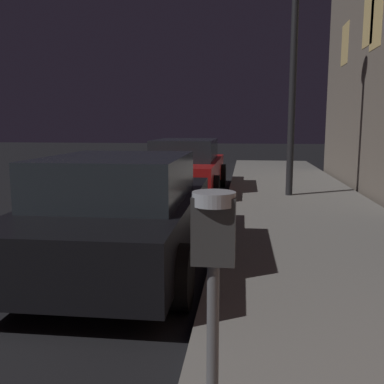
# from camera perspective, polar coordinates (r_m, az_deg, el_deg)

# --- Properties ---
(parking_meter) EXTENTS (0.19, 0.19, 1.37)m
(parking_meter) POSITION_cam_1_polar(r_m,az_deg,el_deg) (1.93, 2.83, -9.77)
(parking_meter) COLOR #59595B
(parking_meter) RESTS_ON sidewalk
(car_black) EXTENTS (2.11, 4.29, 1.43)m
(car_black) POSITION_cam_1_polar(r_m,az_deg,el_deg) (5.60, -9.18, -2.53)
(car_black) COLOR black
(car_black) RESTS_ON ground
(car_red) EXTENTS (1.97, 4.59, 1.43)m
(car_red) POSITION_cam_1_polar(r_m,az_deg,el_deg) (11.40, -0.81, 3.38)
(car_red) COLOR maroon
(car_red) RESTS_ON ground
(street_lamp) EXTENTS (0.44, 0.44, 5.32)m
(street_lamp) POSITION_cam_1_polar(r_m,az_deg,el_deg) (10.57, 13.37, 18.89)
(street_lamp) COLOR black
(street_lamp) RESTS_ON sidewalk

